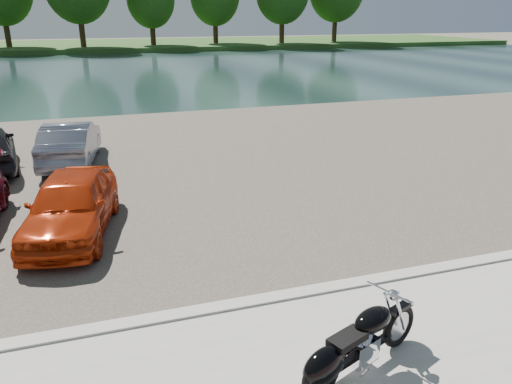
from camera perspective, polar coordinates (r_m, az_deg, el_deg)
ground at (r=7.46m, az=7.80°, el=-20.29°), size 200.00×200.00×0.00m
kerb at (r=8.90m, az=2.15°, el=-12.16°), size 60.00×0.30×0.14m
parking_lot at (r=16.97m, az=-8.39°, el=3.33°), size 60.00×18.00×0.04m
river at (r=45.40m, az=-15.07°, el=13.17°), size 120.00×40.00×0.00m
far_bank at (r=77.24m, az=-16.77°, el=15.75°), size 120.00×24.00×0.60m
motorcycle at (r=7.11m, az=10.98°, el=-17.02°), size 2.22×1.12×1.05m
car_4 at (r=11.88m, az=-20.36°, el=-1.35°), size 2.43×4.36×1.40m
car_9 at (r=17.60m, az=-20.43°, el=5.32°), size 2.00×4.39×1.40m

